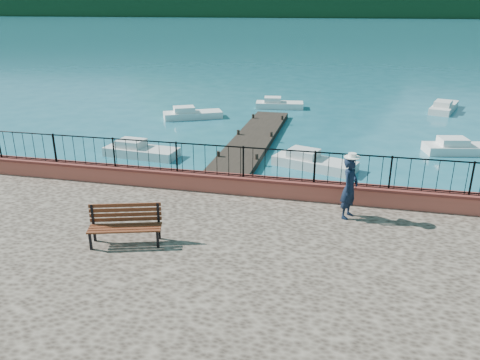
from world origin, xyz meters
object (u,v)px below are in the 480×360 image
at_px(boat_4, 280,102).
at_px(person, 350,188).
at_px(boat_1, 315,159).
at_px(boat_0, 141,148).
at_px(boat_2, 464,145).
at_px(boat_5, 444,105).
at_px(park_bench, 126,233).
at_px(boat_3, 193,112).

bearing_deg(boat_4, person, -84.12).
bearing_deg(boat_1, boat_4, 123.90).
distance_m(boat_0, boat_2, 15.71).
bearing_deg(boat_5, boat_1, 169.96).
height_order(park_bench, boat_3, park_bench).
bearing_deg(boat_0, boat_1, 6.30).
relative_size(park_bench, boat_1, 0.51).
height_order(boat_0, boat_4, same).
height_order(boat_0, boat_5, same).
bearing_deg(boat_2, person, -126.80).
xyz_separation_m(boat_0, boat_3, (-0.17, 8.28, 0.00)).
relative_size(boat_0, boat_4, 1.08).
distance_m(boat_2, boat_3, 15.93).
height_order(park_bench, boat_4, park_bench).
bearing_deg(boat_5, park_bench, 173.15).
xyz_separation_m(park_bench, boat_3, (-4.50, 18.61, -1.10)).
xyz_separation_m(park_bench, person, (5.40, 2.87, 0.58)).
bearing_deg(boat_5, boat_0, 150.41).
distance_m(boat_1, boat_4, 13.02).
xyz_separation_m(person, boat_3, (-9.89, 15.74, -1.68)).
bearing_deg(boat_2, boat_4, 128.81).
relative_size(boat_2, boat_3, 0.99).
distance_m(boat_4, boat_5, 11.32).
height_order(park_bench, boat_2, park_bench).
bearing_deg(boat_4, boat_0, -118.59).
distance_m(park_bench, boat_3, 19.18).
bearing_deg(park_bench, boat_2, 35.82).
relative_size(park_bench, boat_2, 0.52).
bearing_deg(boat_2, boat_1, -162.00).
bearing_deg(person, boat_4, 35.47).
height_order(person, boat_3, person).
bearing_deg(boat_5, boat_4, 117.15).
bearing_deg(boat_3, boat_0, -115.75).
distance_m(person, boat_4, 20.81).
relative_size(boat_0, boat_1, 0.97).
bearing_deg(boat_1, park_bench, -92.10).
xyz_separation_m(boat_1, boat_5, (7.73, 14.28, 0.00)).
height_order(park_bench, boat_0, park_bench).
xyz_separation_m(person, boat_5, (6.26, 21.87, -1.68)).
relative_size(person, boat_0, 0.50).
bearing_deg(person, boat_2, -3.68).
relative_size(boat_2, boat_4, 1.11).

